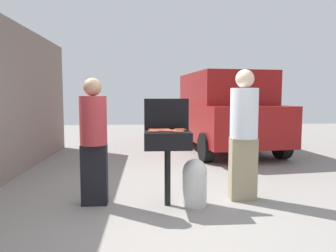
% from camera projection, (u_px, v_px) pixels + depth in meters
% --- Properties ---
extents(ground_plane, '(24.00, 24.00, 0.00)m').
position_uv_depth(ground_plane, '(162.00, 208.00, 4.06)').
color(ground_plane, gray).
extents(bbq_grill, '(0.60, 0.44, 0.98)m').
position_uv_depth(bbq_grill, '(168.00, 143.00, 4.09)').
color(bbq_grill, black).
rests_on(bbq_grill, ground).
extents(grill_lid_open, '(0.60, 0.05, 0.42)m').
position_uv_depth(grill_lid_open, '(166.00, 114.00, 4.28)').
color(grill_lid_open, black).
rests_on(grill_lid_open, bbq_grill).
extents(hot_dog_0, '(0.13, 0.04, 0.03)m').
position_uv_depth(hot_dog_0, '(155.00, 131.00, 4.07)').
color(hot_dog_0, '#C6593D').
rests_on(hot_dog_0, bbq_grill).
extents(hot_dog_1, '(0.13, 0.04, 0.03)m').
position_uv_depth(hot_dog_1, '(163.00, 130.00, 4.17)').
color(hot_dog_1, '#C6593D').
rests_on(hot_dog_1, bbq_grill).
extents(hot_dog_2, '(0.13, 0.03, 0.03)m').
position_uv_depth(hot_dog_2, '(172.00, 130.00, 4.11)').
color(hot_dog_2, '#AD4228').
rests_on(hot_dog_2, bbq_grill).
extents(hot_dog_3, '(0.13, 0.04, 0.03)m').
position_uv_depth(hot_dog_3, '(178.00, 130.00, 4.08)').
color(hot_dog_3, '#AD4228').
rests_on(hot_dog_3, bbq_grill).
extents(hot_dog_4, '(0.13, 0.03, 0.03)m').
position_uv_depth(hot_dog_4, '(165.00, 131.00, 4.03)').
color(hot_dog_4, '#C6593D').
rests_on(hot_dog_4, bbq_grill).
extents(hot_dog_5, '(0.13, 0.03, 0.03)m').
position_uv_depth(hot_dog_5, '(181.00, 130.00, 4.14)').
color(hot_dog_5, '#AD4228').
rests_on(hot_dog_5, bbq_grill).
extents(hot_dog_6, '(0.13, 0.04, 0.03)m').
position_uv_depth(hot_dog_6, '(179.00, 129.00, 4.22)').
color(hot_dog_6, '#C6593D').
rests_on(hot_dog_6, bbq_grill).
extents(hot_dog_7, '(0.13, 0.04, 0.03)m').
position_uv_depth(hot_dog_7, '(179.00, 132.00, 3.94)').
color(hot_dog_7, '#C6593D').
rests_on(hot_dog_7, bbq_grill).
extents(hot_dog_8, '(0.13, 0.04, 0.03)m').
position_uv_depth(hot_dog_8, '(153.00, 131.00, 3.96)').
color(hot_dog_8, '#C6593D').
rests_on(hot_dog_8, bbq_grill).
extents(hot_dog_9, '(0.13, 0.03, 0.03)m').
position_uv_depth(hot_dog_9, '(170.00, 131.00, 3.99)').
color(hot_dog_9, '#B74C33').
rests_on(hot_dog_9, bbq_grill).
extents(hot_dog_10, '(0.13, 0.04, 0.03)m').
position_uv_depth(hot_dog_10, '(153.00, 130.00, 4.19)').
color(hot_dog_10, '#AD4228').
rests_on(hot_dog_10, bbq_grill).
extents(hot_dog_11, '(0.13, 0.03, 0.03)m').
position_uv_depth(hot_dog_11, '(165.00, 129.00, 4.21)').
color(hot_dog_11, '#B74C33').
rests_on(hot_dog_11, bbq_grill).
extents(hot_dog_12, '(0.13, 0.04, 0.03)m').
position_uv_depth(hot_dog_12, '(163.00, 130.00, 4.14)').
color(hot_dog_12, '#B74C33').
rests_on(hot_dog_12, bbq_grill).
extents(hot_dog_13, '(0.13, 0.04, 0.03)m').
position_uv_depth(hot_dog_13, '(166.00, 130.00, 4.07)').
color(hot_dog_13, '#C6593D').
rests_on(hot_dog_13, bbq_grill).
extents(propane_tank, '(0.32, 0.32, 0.62)m').
position_uv_depth(propane_tank, '(195.00, 181.00, 4.14)').
color(propane_tank, silver).
rests_on(propane_tank, ground).
extents(person_left, '(0.35, 0.35, 1.66)m').
position_uv_depth(person_left, '(94.00, 137.00, 4.12)').
color(person_left, black).
rests_on(person_left, ground).
extents(person_right, '(0.38, 0.38, 1.79)m').
position_uv_depth(person_right, '(244.00, 130.00, 4.32)').
color(person_right, gray).
rests_on(person_right, ground).
extents(parked_minivan, '(2.46, 4.60, 2.02)m').
position_uv_depth(parked_minivan, '(222.00, 111.00, 8.44)').
color(parked_minivan, maroon).
rests_on(parked_minivan, ground).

